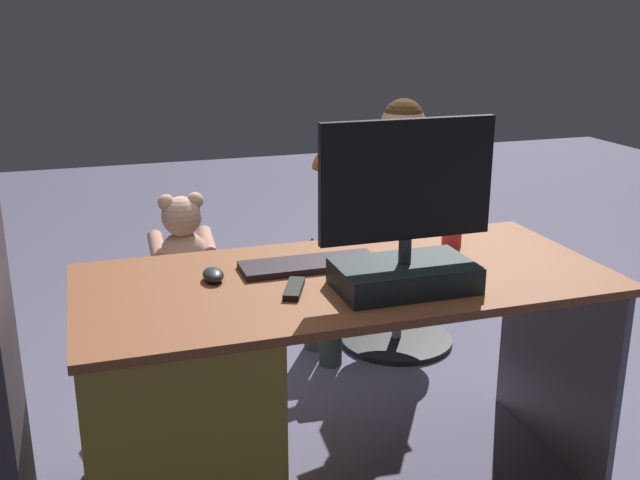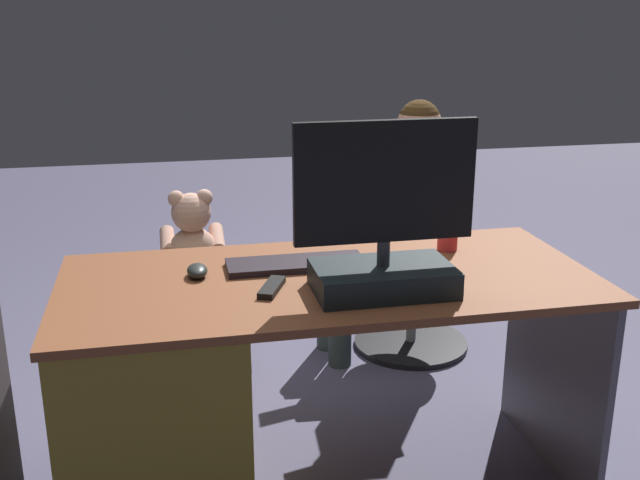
{
  "view_description": "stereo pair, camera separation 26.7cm",
  "coord_description": "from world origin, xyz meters",
  "px_view_note": "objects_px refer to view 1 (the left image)",
  "views": [
    {
      "loc": [
        0.71,
        2.38,
        1.48
      ],
      "look_at": [
        -0.07,
        -0.04,
        0.68
      ],
      "focal_mm": 42.14,
      "sensor_mm": 36.0,
      "label": 1
    },
    {
      "loc": [
        0.45,
        2.45,
        1.48
      ],
      "look_at": [
        -0.07,
        -0.04,
        0.68
      ],
      "focal_mm": 42.14,
      "sensor_mm": 36.0,
      "label": 2
    }
  ],
  "objects_px": {
    "desk": "(210,398)",
    "visitor_chair": "(398,294)",
    "tv_remote": "(294,289)",
    "keyboard": "(310,264)",
    "person": "(384,206)",
    "teddy_bear": "(183,243)",
    "monitor": "(405,238)",
    "cup": "(452,232)",
    "computer_mouse": "(213,275)",
    "office_chair_teddy": "(188,322)"
  },
  "relations": [
    {
      "from": "desk",
      "to": "visitor_chair",
      "type": "bearing_deg",
      "value": -137.02
    },
    {
      "from": "tv_remote",
      "to": "visitor_chair",
      "type": "bearing_deg",
      "value": -103.83
    },
    {
      "from": "keyboard",
      "to": "tv_remote",
      "type": "distance_m",
      "value": 0.21
    },
    {
      "from": "desk",
      "to": "person",
      "type": "bearing_deg",
      "value": -134.8
    },
    {
      "from": "tv_remote",
      "to": "teddy_bear",
      "type": "bearing_deg",
      "value": -55.88
    },
    {
      "from": "keyboard",
      "to": "visitor_chair",
      "type": "relative_size",
      "value": 0.82
    },
    {
      "from": "person",
      "to": "monitor",
      "type": "bearing_deg",
      "value": 70.13
    },
    {
      "from": "desk",
      "to": "keyboard",
      "type": "height_order",
      "value": "keyboard"
    },
    {
      "from": "keyboard",
      "to": "person",
      "type": "xyz_separation_m",
      "value": [
        -0.59,
        -0.83,
        -0.08
      ]
    },
    {
      "from": "desk",
      "to": "visitor_chair",
      "type": "height_order",
      "value": "desk"
    },
    {
      "from": "keyboard",
      "to": "visitor_chair",
      "type": "distance_m",
      "value": 1.18
    },
    {
      "from": "cup",
      "to": "visitor_chair",
      "type": "height_order",
      "value": "cup"
    },
    {
      "from": "desk",
      "to": "computer_mouse",
      "type": "distance_m",
      "value": 0.36
    },
    {
      "from": "tv_remote",
      "to": "teddy_bear",
      "type": "distance_m",
      "value": 0.98
    },
    {
      "from": "monitor",
      "to": "tv_remote",
      "type": "bearing_deg",
      "value": -12.71
    },
    {
      "from": "person",
      "to": "computer_mouse",
      "type": "bearing_deg",
      "value": 43.9
    },
    {
      "from": "desk",
      "to": "tv_remote",
      "type": "bearing_deg",
      "value": 161.38
    },
    {
      "from": "keyboard",
      "to": "teddy_bear",
      "type": "distance_m",
      "value": 0.84
    },
    {
      "from": "monitor",
      "to": "person",
      "type": "xyz_separation_m",
      "value": [
        -0.39,
        -1.08,
        -0.21
      ]
    },
    {
      "from": "monitor",
      "to": "office_chair_teddy",
      "type": "relative_size",
      "value": 1.13
    },
    {
      "from": "monitor",
      "to": "person",
      "type": "distance_m",
      "value": 1.17
    },
    {
      "from": "desk",
      "to": "teddy_bear",
      "type": "height_order",
      "value": "teddy_bear"
    },
    {
      "from": "visitor_chair",
      "to": "person",
      "type": "bearing_deg",
      "value": 4.53
    },
    {
      "from": "computer_mouse",
      "to": "desk",
      "type": "bearing_deg",
      "value": 64.06
    },
    {
      "from": "desk",
      "to": "computer_mouse",
      "type": "relative_size",
      "value": 16.29
    },
    {
      "from": "tv_remote",
      "to": "office_chair_teddy",
      "type": "height_order",
      "value": "tv_remote"
    },
    {
      "from": "computer_mouse",
      "to": "tv_remote",
      "type": "xyz_separation_m",
      "value": [
        -0.2,
        0.16,
        -0.01
      ]
    },
    {
      "from": "desk",
      "to": "tv_remote",
      "type": "relative_size",
      "value": 10.43
    },
    {
      "from": "office_chair_teddy",
      "to": "person",
      "type": "relative_size",
      "value": 0.4
    },
    {
      "from": "office_chair_teddy",
      "to": "visitor_chair",
      "type": "xyz_separation_m",
      "value": [
        -0.95,
        -0.08,
        -0.02
      ]
    },
    {
      "from": "visitor_chair",
      "to": "teddy_bear",
      "type": "bearing_deg",
      "value": 3.76
    },
    {
      "from": "office_chair_teddy",
      "to": "visitor_chair",
      "type": "distance_m",
      "value": 0.96
    },
    {
      "from": "keyboard",
      "to": "teddy_bear",
      "type": "relative_size",
      "value": 1.16
    },
    {
      "from": "computer_mouse",
      "to": "office_chair_teddy",
      "type": "height_order",
      "value": "computer_mouse"
    },
    {
      "from": "monitor",
      "to": "cup",
      "type": "bearing_deg",
      "value": -134.93
    },
    {
      "from": "computer_mouse",
      "to": "keyboard",
      "type": "bearing_deg",
      "value": -175.5
    },
    {
      "from": "desk",
      "to": "person",
      "type": "xyz_separation_m",
      "value": [
        -0.93,
        -0.93,
        0.27
      ]
    },
    {
      "from": "keyboard",
      "to": "office_chair_teddy",
      "type": "bearing_deg",
      "value": -69.67
    },
    {
      "from": "keyboard",
      "to": "office_chair_teddy",
      "type": "distance_m",
      "value": 0.94
    },
    {
      "from": "cup",
      "to": "office_chair_teddy",
      "type": "relative_size",
      "value": 0.21
    },
    {
      "from": "cup",
      "to": "tv_remote",
      "type": "distance_m",
      "value": 0.66
    },
    {
      "from": "cup",
      "to": "teddy_bear",
      "type": "bearing_deg",
      "value": -41.96
    },
    {
      "from": "person",
      "to": "visitor_chair",
      "type": "bearing_deg",
      "value": -175.47
    },
    {
      "from": "cup",
      "to": "tv_remote",
      "type": "relative_size",
      "value": 0.62
    },
    {
      "from": "person",
      "to": "cup",
      "type": "bearing_deg",
      "value": 84.06
    },
    {
      "from": "office_chair_teddy",
      "to": "desk",
      "type": "bearing_deg",
      "value": 86.45
    },
    {
      "from": "computer_mouse",
      "to": "person",
      "type": "distance_m",
      "value": 1.24
    },
    {
      "from": "computer_mouse",
      "to": "person",
      "type": "relative_size",
      "value": 0.09
    },
    {
      "from": "cup",
      "to": "office_chair_teddy",
      "type": "distance_m",
      "value": 1.17
    },
    {
      "from": "keyboard",
      "to": "visitor_chair",
      "type": "bearing_deg",
      "value": -128.71
    }
  ]
}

